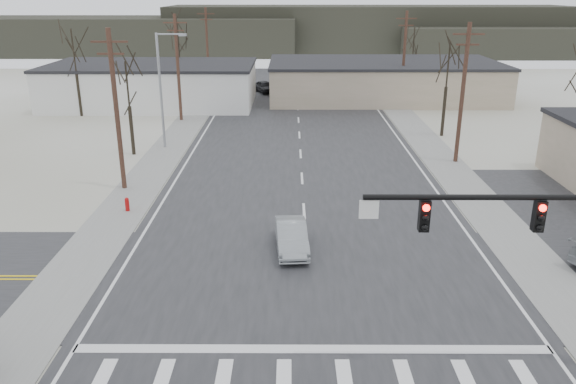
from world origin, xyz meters
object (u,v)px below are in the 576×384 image
traffic_signal_mast (570,243)px  car_far_b (265,87)px  car_far_a (346,94)px  sedan_crossing (292,236)px  fire_hydrant (127,204)px

traffic_signal_mast → car_far_b: traffic_signal_mast is taller
car_far_a → sedan_crossing: bearing=101.2°
sedan_crossing → car_far_b: bearing=89.9°
fire_hydrant → traffic_signal_mast: bearing=-38.1°
car_far_b → sedan_crossing: bearing=-109.1°
car_far_a → car_far_b: size_ratio=1.35×
traffic_signal_mast → car_far_a: traffic_signal_mast is taller
traffic_signal_mast → sedan_crossing: traffic_signal_mast is taller
traffic_signal_mast → sedan_crossing: 13.19m
car_far_b → fire_hydrant: bearing=-122.2°
traffic_signal_mast → car_far_a: 48.43m
fire_hydrant → sedan_crossing: (9.47, -5.03, 0.28)m
sedan_crossing → car_far_a: car_far_a is taller
traffic_signal_mast → car_far_b: (-11.87, 53.86, -3.92)m
sedan_crossing → car_far_b: 44.80m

